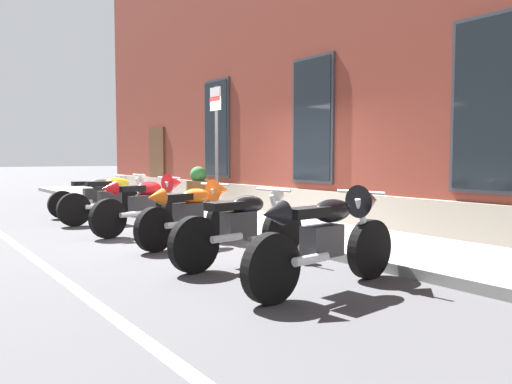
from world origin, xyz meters
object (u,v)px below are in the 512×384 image
object	(u,v)px
motorcycle_grey_naked	(97,196)
motorcycle_red_sport	(148,201)
barrel_planter	(198,190)
motorcycle_black_sport	(331,234)
motorcycle_black_naked	(243,227)
parking_sign	(216,134)
motorcycle_yellow_naked	(113,199)
motorcycle_orange_sport	(194,210)

from	to	relation	value
motorcycle_grey_naked	motorcycle_red_sport	world-z (taller)	motorcycle_red_sport
motorcycle_grey_naked	barrel_planter	world-z (taller)	barrel_planter
motorcycle_red_sport	motorcycle_black_sport	distance (m)	4.75
motorcycle_black_naked	parking_sign	world-z (taller)	parking_sign
motorcycle_yellow_naked	parking_sign	distance (m)	2.58
motorcycle_black_naked	parking_sign	size ratio (longest dim) A/B	0.83
motorcycle_yellow_naked	barrel_planter	bearing A→B (deg)	107.68
motorcycle_yellow_naked	motorcycle_black_naked	bearing A→B (deg)	-0.28
motorcycle_orange_sport	motorcycle_black_sport	size ratio (longest dim) A/B	0.92
motorcycle_black_naked	parking_sign	distance (m)	3.76
motorcycle_yellow_naked	motorcycle_red_sport	bearing A→B (deg)	1.64
motorcycle_grey_naked	motorcycle_yellow_naked	world-z (taller)	motorcycle_yellow_naked
motorcycle_black_naked	motorcycle_orange_sport	bearing A→B (deg)	174.47
motorcycle_red_sport	motorcycle_black_naked	bearing A→B (deg)	-1.29
motorcycle_yellow_naked	motorcycle_black_naked	distance (m)	4.87
motorcycle_grey_naked	motorcycle_black_sport	xyz separation A→B (m)	(7.90, -0.10, 0.10)
motorcycle_grey_naked	parking_sign	bearing A→B (deg)	22.87
motorcycle_grey_naked	motorcycle_black_naked	distance (m)	6.35
parking_sign	barrel_planter	bearing A→B (deg)	159.26
motorcycle_orange_sport	barrel_planter	world-z (taller)	barrel_planter
motorcycle_black_sport	motorcycle_black_naked	bearing A→B (deg)	-177.83
motorcycle_red_sport	parking_sign	xyz separation A→B (m)	(0.00, 1.41, 1.22)
motorcycle_red_sport	parking_sign	distance (m)	1.87
motorcycle_black_sport	motorcycle_orange_sport	bearing A→B (deg)	178.27
motorcycle_black_naked	motorcycle_yellow_naked	bearing A→B (deg)	179.72
barrel_planter	motorcycle_grey_naked	bearing A→B (deg)	-107.52
motorcycle_red_sport	motorcycle_black_naked	xyz separation A→B (m)	(3.19, -0.07, -0.09)
motorcycle_yellow_naked	barrel_planter	xyz separation A→B (m)	(-0.76, 2.39, 0.06)
motorcycle_red_sport	parking_sign	size ratio (longest dim) A/B	0.81
motorcycle_yellow_naked	motorcycle_grey_naked	bearing A→B (deg)	174.91
motorcycle_yellow_naked	motorcycle_orange_sport	distance (m)	3.28
barrel_planter	motorcycle_black_naked	bearing A→B (deg)	-23.16
motorcycle_grey_naked	barrel_planter	size ratio (longest dim) A/B	2.10
motorcycle_grey_naked	barrel_planter	bearing A→B (deg)	72.48
motorcycle_black_sport	parking_sign	size ratio (longest dim) A/B	0.84
motorcycle_black_naked	motorcycle_black_sport	distance (m)	1.56
motorcycle_black_naked	parking_sign	xyz separation A→B (m)	(-3.19, 1.48, 1.32)
motorcycle_grey_naked	motorcycle_orange_sport	bearing A→B (deg)	-0.01
motorcycle_black_naked	motorcycle_black_sport	xyz separation A→B (m)	(1.56, 0.06, 0.09)
motorcycle_grey_naked	motorcycle_yellow_naked	bearing A→B (deg)	-5.09
motorcycle_yellow_naked	motorcycle_orange_sport	bearing A→B (deg)	2.28
motorcycle_black_sport	parking_sign	world-z (taller)	parking_sign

